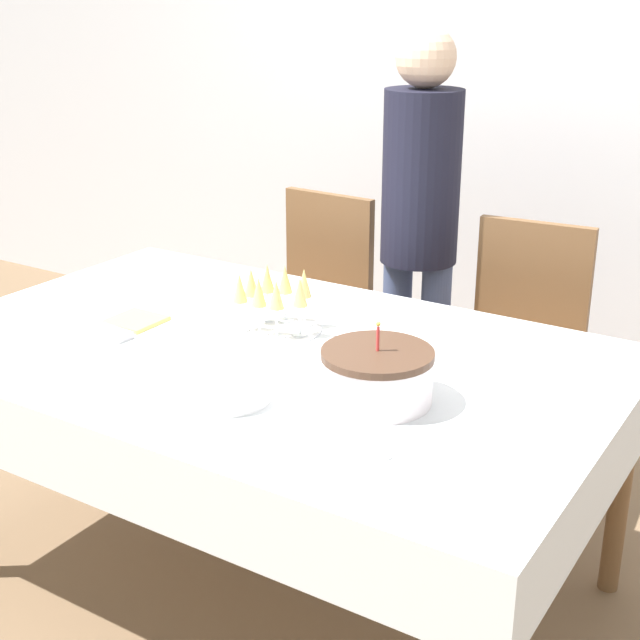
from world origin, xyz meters
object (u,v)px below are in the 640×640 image
Objects in this scene: dining_chair_far_left at (313,307)px; plate_stack_main at (224,388)px; dining_chair_far_right at (519,351)px; champagne_tray at (273,299)px; person_standing at (420,211)px; birthday_cake at (377,376)px.

plate_stack_main is (0.53, -1.23, 0.26)m from dining_chair_far_left.
dining_chair_far_right is 1.30m from plate_stack_main.
champagne_tray reaches higher than plate_stack_main.
dining_chair_far_left is at bearing -170.00° from person_standing.
dining_chair_far_right reaches higher than champagne_tray.
birthday_cake is at bearing -50.70° from dining_chair_far_left.
plate_stack_main is at bearing -69.84° from champagne_tray.
dining_chair_far_left is at bearing 129.30° from birthday_cake.
champagne_tray is (-0.49, 0.26, 0.03)m from birthday_cake.
person_standing reaches higher than plate_stack_main.
person_standing is at bearing 170.49° from dining_chair_far_right.
plate_stack_main is 1.32m from person_standing.
champagne_tray is at bearing -64.82° from dining_chair_far_left.
dining_chair_far_right is at bearing -9.51° from person_standing.
dining_chair_far_right is at bearing 75.59° from plate_stack_main.
person_standing is (-0.12, 1.30, 0.16)m from plate_stack_main.
champagne_tray is at bearing -92.78° from person_standing.
dining_chair_far_left is 1.39m from birthday_cake.
dining_chair_far_right is at bearing -0.00° from dining_chair_far_left.
birthday_cake is 0.55m from champagne_tray.
dining_chair_far_left is 3.56× the size of birthday_cake.
birthday_cake is at bearing -89.48° from dining_chair_far_right.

